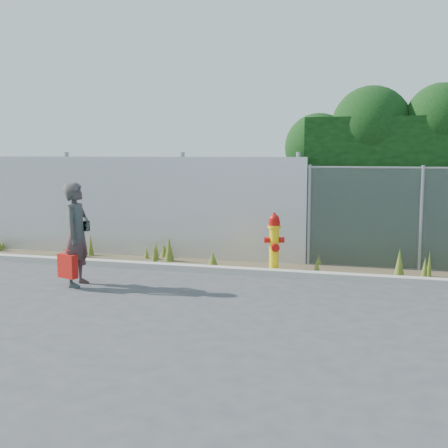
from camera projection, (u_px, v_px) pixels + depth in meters
name	position (u px, v px, depth m)	size (l,w,h in m)	color
ground	(219.00, 298.00, 8.90)	(80.00, 80.00, 0.00)	#3D3D40
curb	(245.00, 271.00, 10.61)	(16.00, 0.22, 0.12)	#AEA99E
weed_strip	(269.00, 262.00, 11.19)	(16.00, 1.32, 0.54)	#4D3F2C
corrugated_fence	(116.00, 206.00, 12.49)	(8.50, 0.21, 2.30)	silver
fire_hydrant	(274.00, 244.00, 10.70)	(0.39, 0.35, 1.16)	yellow
woman	(77.00, 234.00, 9.64)	(0.65, 0.43, 1.79)	#0E5A51
red_tote_bag	(68.00, 266.00, 9.47)	(0.37, 0.13, 0.48)	#B21E0A
black_shoulder_bag	(83.00, 226.00, 9.80)	(0.23, 0.10, 0.17)	black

